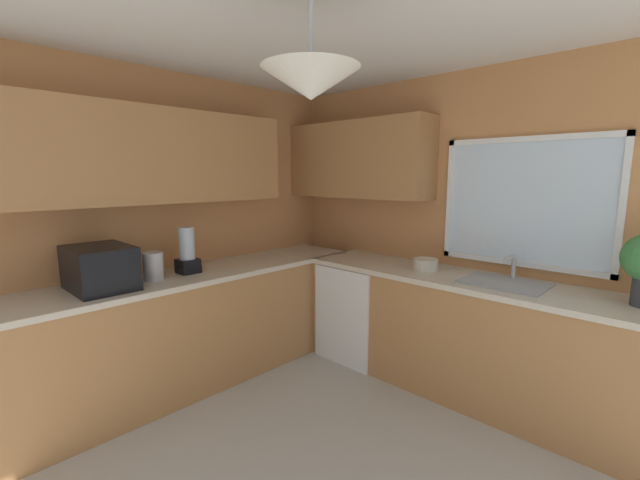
{
  "coord_description": "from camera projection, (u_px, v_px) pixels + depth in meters",
  "views": [
    {
      "loc": [
        1.33,
        -1.32,
        1.66
      ],
      "look_at": [
        -0.6,
        0.68,
        1.22
      ],
      "focal_mm": 22.9,
      "sensor_mm": 36.0,
      "label": 1
    }
  ],
  "objects": [
    {
      "name": "room_shell",
      "position": [
        282.0,
        155.0,
        2.77
      ],
      "size": [
        3.87,
        3.89,
        2.54
      ],
      "color": "#C6844C",
      "rests_on": "ground_plane"
    },
    {
      "name": "counter_run_left",
      "position": [
        168.0,
        335.0,
        3.12
      ],
      "size": [
        0.65,
        3.5,
        0.91
      ],
      "color": "#AD7542",
      "rests_on": "ground_plane"
    },
    {
      "name": "counter_run_back",
      "position": [
        482.0,
        340.0,
        3.02
      ],
      "size": [
        2.96,
        0.65,
        0.91
      ],
      "color": "#AD7542",
      "rests_on": "ground_plane"
    },
    {
      "name": "dishwasher",
      "position": [
        361.0,
        310.0,
        3.77
      ],
      "size": [
        0.6,
        0.6,
        0.86
      ],
      "primitive_type": "cube",
      "color": "white",
      "rests_on": "ground_plane"
    },
    {
      "name": "microwave",
      "position": [
        100.0,
        268.0,
        2.71
      ],
      "size": [
        0.48,
        0.36,
        0.29
      ],
      "primitive_type": "cube",
      "color": "black",
      "rests_on": "counter_run_left"
    },
    {
      "name": "kettle",
      "position": [
        153.0,
        266.0,
        2.96
      ],
      "size": [
        0.14,
        0.14,
        0.2
      ],
      "primitive_type": "cylinder",
      "color": "#B7B7BC",
      "rests_on": "counter_run_left"
    },
    {
      "name": "sink_assembly",
      "position": [
        505.0,
        282.0,
        2.87
      ],
      "size": [
        0.55,
        0.4,
        0.19
      ],
      "color": "#9EA0A5",
      "rests_on": "counter_run_back"
    },
    {
      "name": "bowl",
      "position": [
        425.0,
        264.0,
        3.28
      ],
      "size": [
        0.2,
        0.2,
        0.09
      ],
      "primitive_type": "cylinder",
      "color": "beige",
      "rests_on": "counter_run_back"
    },
    {
      "name": "blender_appliance",
      "position": [
        187.0,
        252.0,
        3.16
      ],
      "size": [
        0.15,
        0.15,
        0.36
      ],
      "color": "black",
      "rests_on": "counter_run_left"
    }
  ]
}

